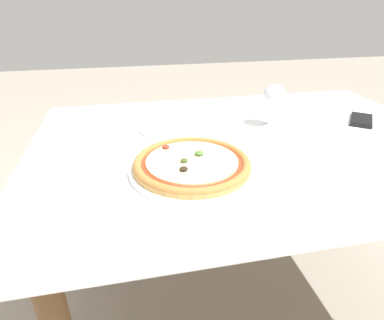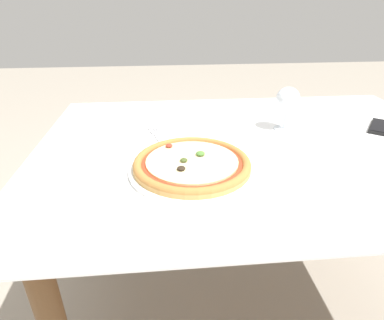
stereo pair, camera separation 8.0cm
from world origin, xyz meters
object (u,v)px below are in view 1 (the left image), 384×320
object	(u,v)px
dining_table	(248,166)
fork	(149,138)
cell_phone	(361,120)
wine_glass_far_left	(275,97)
pizza_plate	(192,165)

from	to	relation	value
dining_table	fork	xyz separation A→B (m)	(-0.30, 0.08, 0.09)
cell_phone	wine_glass_far_left	bearing A→B (deg)	175.63
fork	wine_glass_far_left	world-z (taller)	wine_glass_far_left
dining_table	fork	size ratio (longest dim) A/B	7.76
dining_table	cell_phone	bearing A→B (deg)	10.64
dining_table	cell_phone	size ratio (longest dim) A/B	8.38
pizza_plate	wine_glass_far_left	distance (m)	0.42
pizza_plate	fork	world-z (taller)	pizza_plate
pizza_plate	wine_glass_far_left	bearing A→B (deg)	37.31
pizza_plate	cell_phone	distance (m)	0.70
wine_glass_far_left	fork	bearing A→B (deg)	-176.44
dining_table	fork	distance (m)	0.32
fork	wine_glass_far_left	xyz separation A→B (m)	(0.42, 0.03, 0.10)
fork	cell_phone	distance (m)	0.75
dining_table	pizza_plate	xyz separation A→B (m)	(-0.21, -0.14, 0.10)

